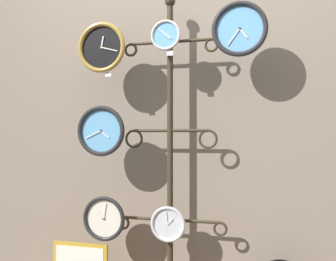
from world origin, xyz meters
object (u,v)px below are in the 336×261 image
object	(u,v)px
clock_top_left	(102,47)
clock_bottom_center	(168,224)
clock_bottom_left	(104,218)
clock_top_center	(166,35)
clock_top_right	(240,29)
clock_middle_left	(101,131)
display_stand	(170,189)

from	to	relation	value
clock_top_left	clock_bottom_center	distance (m)	1.18
clock_bottom_left	clock_top_center	bearing A→B (deg)	-0.90
clock_top_right	clock_bottom_left	size ratio (longest dim) A/B	1.14
clock_top_left	clock_middle_left	size ratio (longest dim) A/B	1.00
clock_top_center	clock_bottom_center	size ratio (longest dim) A/B	0.85
display_stand	clock_bottom_center	distance (m)	0.22
clock_top_right	clock_top_center	bearing A→B (deg)	179.32
clock_bottom_left	clock_bottom_center	distance (m)	0.42
clock_top_left	display_stand	bearing A→B (deg)	14.36
clock_top_right	clock_bottom_left	world-z (taller)	clock_top_right
clock_bottom_left	clock_bottom_center	size ratio (longest dim) A/B	1.29
clock_top_left	clock_bottom_left	size ratio (longest dim) A/B	1.14
display_stand	clock_top_left	size ratio (longest dim) A/B	6.08
display_stand	clock_middle_left	bearing A→B (deg)	-164.88
display_stand	clock_top_left	distance (m)	1.00
display_stand	clock_top_center	size ratio (longest dim) A/B	10.48
display_stand	clock_top_right	bearing A→B (deg)	-13.44
clock_top_center	clock_middle_left	size ratio (longest dim) A/B	0.58
clock_top_right	clock_middle_left	world-z (taller)	clock_top_right
clock_middle_left	clock_bottom_center	xyz separation A→B (m)	(0.43, 0.04, -0.57)
clock_top_left	clock_top_center	size ratio (longest dim) A/B	1.72
clock_top_right	clock_middle_left	bearing A→B (deg)	-179.50
clock_top_left	clock_top_right	distance (m)	0.87
clock_top_left	clock_top_center	distance (m)	0.43
clock_top_right	display_stand	bearing A→B (deg)	166.56
clock_top_right	clock_bottom_left	distance (m)	1.42
clock_top_center	clock_middle_left	xyz separation A→B (m)	(-0.42, -0.01, -0.58)
clock_top_center	clock_bottom_center	world-z (taller)	clock_top_center
clock_middle_left	clock_bottom_left	size ratio (longest dim) A/B	1.13
clock_top_left	clock_top_right	world-z (taller)	clock_top_right
clock_top_center	clock_bottom_center	xyz separation A→B (m)	(0.01, 0.02, -1.15)
clock_bottom_center	clock_top_center	bearing A→B (deg)	-104.46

